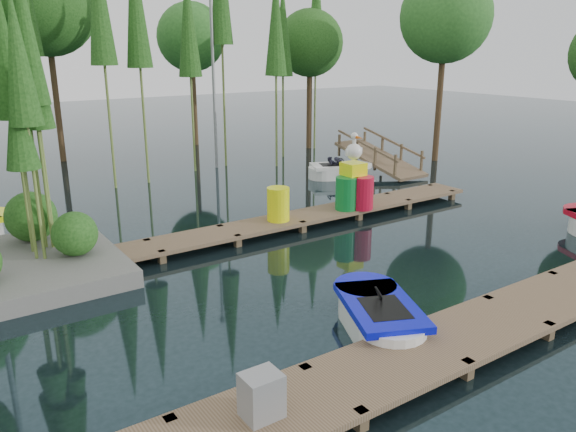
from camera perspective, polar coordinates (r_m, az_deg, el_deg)
ground_plane at (r=12.74m, az=-0.60°, el=-5.65°), size 90.00×90.00×0.00m
near_dock at (r=9.60m, az=14.80°, el=-12.72°), size 18.00×1.50×0.50m
far_dock at (r=15.15m, az=-2.68°, el=-1.02°), size 15.00×1.20×0.50m
tree_screen at (r=20.93m, az=-23.10°, el=19.00°), size 34.42×18.53×10.31m
lamp_rear at (r=23.32m, az=-7.64°, el=15.22°), size 0.30×0.30×7.25m
ramp at (r=22.91m, az=9.26°, el=5.86°), size 1.50×3.94×1.49m
boat_blue at (r=10.30m, az=9.23°, el=-10.07°), size 2.12×2.86×0.88m
boat_white_far at (r=21.78m, az=5.10°, el=4.58°), size 2.74×2.02×1.18m
utility_cabinet at (r=7.54m, az=-2.71°, el=-17.74°), size 0.50×0.42×0.61m
yellow_barrel at (r=15.27m, az=-1.00°, el=1.22°), size 0.61×0.61×0.92m
drum_cluster at (r=16.61m, az=6.80°, el=3.07°), size 1.28×1.18×2.22m
seagull_post at (r=17.23m, az=8.27°, el=2.99°), size 0.46×0.25×0.74m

